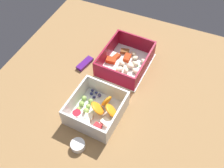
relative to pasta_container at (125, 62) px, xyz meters
The scene contains 5 objects.
table_surface 10.58cm from the pasta_container, behind, with size 80.00×80.00×2.00cm, color #9E7547.
pasta_container is the anchor object (origin of this frame).
fruit_bowl 22.29cm from the pasta_container, behind, with size 16.34×15.83×6.45cm.
candy_bar 14.45cm from the pasta_container, 111.62° to the left, with size 7.00×2.40×1.20cm, color #51197A.
paper_cup_liner 34.17cm from the pasta_container, behind, with size 4.04×4.04×1.96cm, color white.
Camera 1 is at (-48.68, -20.19, 68.84)cm, focal length 40.90 mm.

